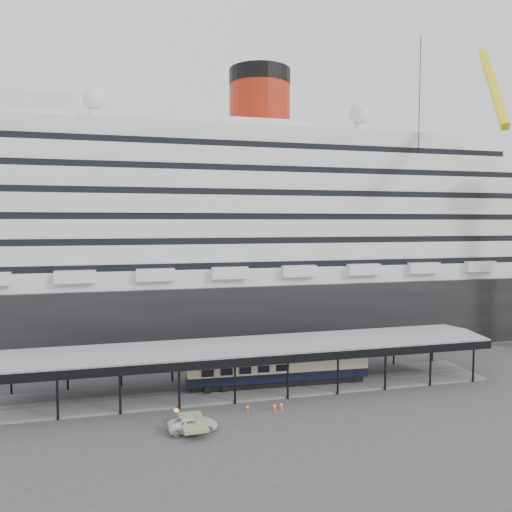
% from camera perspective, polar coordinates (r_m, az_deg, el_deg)
% --- Properties ---
extents(ground, '(200.00, 200.00, 0.00)m').
position_cam_1_polar(ground, '(54.13, 0.92, -16.58)').
color(ground, '#39393C').
rests_on(ground, ground).
extents(cruise_ship, '(130.00, 30.00, 43.90)m').
position_cam_1_polar(cruise_ship, '(82.03, -4.97, 3.46)').
color(cruise_ship, black).
rests_on(cruise_ship, ground).
extents(platform_canopy, '(56.00, 9.18, 5.30)m').
position_cam_1_polar(platform_canopy, '(57.97, -0.42, -12.72)').
color(platform_canopy, slate).
rests_on(platform_canopy, ground).
extents(port_truck, '(4.60, 2.24, 1.26)m').
position_cam_1_polar(port_truck, '(48.08, -7.24, -18.51)').
color(port_truck, silver).
rests_on(port_truck, ground).
extents(pullman_carriage, '(21.06, 3.66, 20.58)m').
position_cam_1_polar(pullman_carriage, '(58.72, 2.55, -12.35)').
color(pullman_carriage, black).
rests_on(pullman_carriage, ground).
extents(traffic_cone_left, '(0.39, 0.39, 0.72)m').
position_cam_1_polar(traffic_cone_left, '(52.22, -0.99, -16.94)').
color(traffic_cone_left, '#D6400B').
rests_on(traffic_cone_left, ground).
extents(traffic_cone_mid, '(0.52, 0.52, 0.79)m').
position_cam_1_polar(traffic_cone_mid, '(52.76, 2.89, -16.68)').
color(traffic_cone_mid, '#E64A0C').
rests_on(traffic_cone_mid, ground).
extents(traffic_cone_right, '(0.52, 0.52, 0.80)m').
position_cam_1_polar(traffic_cone_right, '(52.39, 2.12, -16.83)').
color(traffic_cone_right, '#F73D0D').
rests_on(traffic_cone_right, ground).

